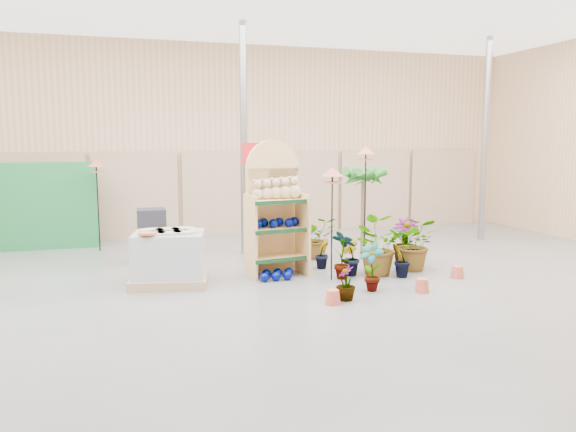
# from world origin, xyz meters

# --- Properties ---
(room) EXTENTS (15.20, 12.10, 4.70)m
(room) POSITION_xyz_m (0.00, 0.91, 2.21)
(room) COLOR #606060
(room) RESTS_ON ground
(display_shelf) EXTENTS (1.02, 0.73, 2.26)m
(display_shelf) POSITION_xyz_m (0.12, 1.70, 1.03)
(display_shelf) COLOR tan
(display_shelf) RESTS_ON ground
(teddy_bears) EXTENTS (0.84, 0.23, 0.37)m
(teddy_bears) POSITION_xyz_m (0.15, 1.59, 1.43)
(teddy_bears) COLOR tan
(teddy_bears) RESTS_ON display_shelf
(gazing_balls_shelf) EXTENTS (0.83, 0.28, 0.16)m
(gazing_balls_shelf) POSITION_xyz_m (0.12, 1.57, 0.89)
(gazing_balls_shelf) COLOR #000B6A
(gazing_balls_shelf) RESTS_ON display_shelf
(gazing_balls_floor) EXTENTS (0.63, 0.39, 0.15)m
(gazing_balls_floor) POSITION_xyz_m (0.05, 1.28, 0.07)
(gazing_balls_floor) COLOR #000B6A
(gazing_balls_floor) RESTS_ON ground
(pallet_stack) EXTENTS (1.32, 1.17, 0.86)m
(pallet_stack) POSITION_xyz_m (-1.65, 1.44, 0.42)
(pallet_stack) COLOR tan
(pallet_stack) RESTS_ON ground
(charcoal_planters) EXTENTS (0.50, 0.50, 1.00)m
(charcoal_planters) POSITION_xyz_m (-1.82, 3.16, 0.50)
(charcoal_planters) COLOR black
(charcoal_planters) RESTS_ON ground
(trellis_stock) EXTENTS (2.00, 0.30, 1.80)m
(trellis_stock) POSITION_xyz_m (-3.80, 5.20, 0.90)
(trellis_stock) COLOR #1C7339
(trellis_stock) RESTS_ON ground
(offer_sign) EXTENTS (0.50, 0.08, 2.20)m
(offer_sign) POSITION_xyz_m (0.10, 2.98, 1.57)
(offer_sign) COLOR gray
(offer_sign) RESTS_ON ground
(bird_table_front) EXTENTS (0.34, 0.34, 1.82)m
(bird_table_front) POSITION_xyz_m (0.88, 1.00, 1.69)
(bird_table_front) COLOR black
(bird_table_front) RESTS_ON ground
(bird_table_right) EXTENTS (0.34, 0.34, 2.14)m
(bird_table_right) POSITION_xyz_m (1.91, 1.98, 1.99)
(bird_table_right) COLOR black
(bird_table_right) RESTS_ON ground
(bird_table_back) EXTENTS (0.34, 0.34, 1.86)m
(bird_table_back) POSITION_xyz_m (-2.78, 4.62, 1.73)
(bird_table_back) COLOR black
(bird_table_back) RESTS_ON ground
(palm) EXTENTS (0.70, 0.70, 1.82)m
(palm) POSITION_xyz_m (2.23, 2.75, 1.56)
(palm) COLOR brown
(palm) RESTS_ON ground
(potted_plant_0) EXTENTS (0.46, 0.51, 0.81)m
(potted_plant_0) POSITION_xyz_m (1.08, 0.99, 0.40)
(potted_plant_0) COLOR #206D1E
(potted_plant_0) RESTS_ON ground
(potted_plant_1) EXTENTS (0.40, 0.43, 0.62)m
(potted_plant_1) POSITION_xyz_m (1.29, 1.20, 0.31)
(potted_plant_1) COLOR #206D1E
(potted_plant_1) RESTS_ON ground
(potted_plant_2) EXTENTS (1.09, 1.13, 0.97)m
(potted_plant_2) POSITION_xyz_m (1.71, 1.12, 0.48)
(potted_plant_2) COLOR #206D1E
(potted_plant_2) RESTS_ON ground
(potted_plant_3) EXTENTS (0.66, 0.66, 0.84)m
(potted_plant_3) POSITION_xyz_m (2.62, 1.76, 0.42)
(potted_plant_3) COLOR #206D1E
(potted_plant_3) RESTS_ON ground
(potted_plant_4) EXTENTS (0.37, 0.46, 0.77)m
(potted_plant_4) POSITION_xyz_m (2.69, 1.86, 0.38)
(potted_plant_4) COLOR #206D1E
(potted_plant_4) RESTS_ON ground
(potted_plant_5) EXTENTS (0.35, 0.37, 0.53)m
(potted_plant_5) POSITION_xyz_m (1.03, 1.83, 0.26)
(potted_plant_5) COLOR #206D1E
(potted_plant_5) RESTS_ON ground
(potted_plant_6) EXTENTS (0.75, 0.65, 0.81)m
(potted_plant_6) POSITION_xyz_m (1.22, 2.64, 0.40)
(potted_plant_6) COLOR #206D1E
(potted_plant_6) RESTS_ON ground
(potted_plant_7) EXTENTS (0.33, 0.33, 0.49)m
(potted_plant_7) POSITION_xyz_m (0.64, -0.17, 0.24)
(potted_plant_7) COLOR #206D1E
(potted_plant_7) RESTS_ON ground
(potted_plant_8) EXTENTS (0.43, 0.47, 0.74)m
(potted_plant_8) POSITION_xyz_m (1.20, 0.18, 0.37)
(potted_plant_8) COLOR #206D1E
(potted_plant_8) RESTS_ON ground
(potted_plant_9) EXTENTS (0.41, 0.40, 0.59)m
(potted_plant_9) POSITION_xyz_m (2.03, 0.79, 0.29)
(potted_plant_9) COLOR #206D1E
(potted_plant_9) RESTS_ON ground
(potted_plant_10) EXTENTS (1.11, 1.08, 0.94)m
(potted_plant_10) POSITION_xyz_m (2.52, 1.23, 0.47)
(potted_plant_10) COLOR #206D1E
(potted_plant_10) RESTS_ON ground
(potted_plant_11) EXTENTS (0.40, 0.40, 0.66)m
(potted_plant_11) POSITION_xyz_m (0.76, 2.65, 0.33)
(potted_plant_11) COLOR #206D1E
(potted_plant_11) RESTS_ON ground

